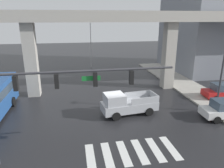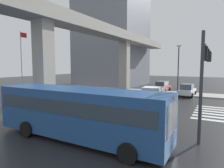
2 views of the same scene
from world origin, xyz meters
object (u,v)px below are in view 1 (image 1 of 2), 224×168
(traffic_signal_mast, at_px, (55,88))
(street_lamp_near_corner, at_px, (223,65))
(flagpole, at_px, (91,36))
(sedan_red, at_px, (223,91))
(pickup_truck, at_px, (126,104))

(traffic_signal_mast, relative_size, street_lamp_near_corner, 1.50)
(street_lamp_near_corner, relative_size, flagpole, 0.77)
(street_lamp_near_corner, bearing_deg, sedan_red, 45.70)
(sedan_red, bearing_deg, pickup_truck, -170.20)
(pickup_truck, height_order, flagpole, flagpole)
(traffic_signal_mast, height_order, street_lamp_near_corner, street_lamp_near_corner)
(street_lamp_near_corner, bearing_deg, flagpole, 115.07)
(sedan_red, distance_m, flagpole, 22.49)
(pickup_truck, height_order, traffic_signal_mast, traffic_signal_mast)
(pickup_truck, xyz_separation_m, sedan_red, (11.45, 1.98, -0.14))
(sedan_red, height_order, street_lamp_near_corner, street_lamp_near_corner)
(sedan_red, bearing_deg, street_lamp_near_corner, -134.30)
(traffic_signal_mast, bearing_deg, street_lamp_near_corner, 17.18)
(street_lamp_near_corner, xyz_separation_m, flagpole, (-9.81, 20.96, 0.90))
(sedan_red, distance_m, street_lamp_near_corner, 5.62)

